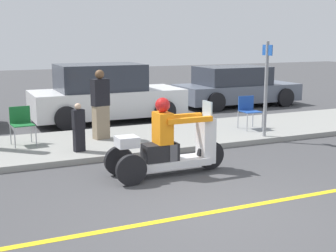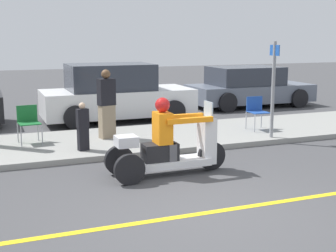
% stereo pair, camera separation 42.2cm
% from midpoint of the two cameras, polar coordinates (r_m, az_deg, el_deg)
% --- Properties ---
extents(ground_plane, '(60.00, 60.00, 0.00)m').
position_cam_midpoint_polar(ground_plane, '(6.72, 4.17, -10.37)').
color(ground_plane, '#424244').
extents(lane_stripe, '(24.00, 0.12, 0.01)m').
position_cam_midpoint_polar(lane_stripe, '(6.77, 5.04, -10.19)').
color(lane_stripe, gold).
rests_on(lane_stripe, ground).
extents(sidewalk_strip, '(28.00, 2.80, 0.12)m').
position_cam_midpoint_polar(sidewalk_strip, '(10.79, -7.56, -1.89)').
color(sidewalk_strip, gray).
rests_on(sidewalk_strip, ground).
extents(motorcycle_trike, '(2.20, 0.74, 1.39)m').
position_cam_midpoint_polar(motorcycle_trike, '(8.28, -1.39, -2.63)').
color(motorcycle_trike, black).
rests_on(motorcycle_trike, ground).
extents(spectator_far_back, '(0.41, 0.30, 1.58)m').
position_cam_midpoint_polar(spectator_far_back, '(10.73, -9.35, 2.43)').
color(spectator_far_back, gray).
rests_on(spectator_far_back, sidewalk_strip).
extents(spectator_mid_group, '(0.26, 0.18, 0.99)m').
position_cam_midpoint_polar(spectator_mid_group, '(9.67, -12.07, -0.28)').
color(spectator_mid_group, black).
rests_on(spectator_mid_group, sidewalk_strip).
extents(folding_chair_curbside, '(0.50, 0.50, 0.82)m').
position_cam_midpoint_polar(folding_chair_curbside, '(10.61, -18.53, 0.52)').
color(folding_chair_curbside, '#A5A8AD').
rests_on(folding_chair_curbside, sidewalk_strip).
extents(folding_chair_set_back, '(0.48, 0.48, 0.82)m').
position_cam_midpoint_polar(folding_chair_set_back, '(11.97, 8.77, 2.09)').
color(folding_chair_set_back, '#A5A8AD').
rests_on(folding_chair_set_back, sidewalk_strip).
extents(parked_car_lot_left, '(4.32, 2.03, 1.65)m').
position_cam_midpoint_polar(parked_car_lot_left, '(13.66, -8.55, 3.80)').
color(parked_car_lot_left, silver).
rests_on(parked_car_lot_left, ground).
extents(parked_car_lot_right, '(4.30, 2.07, 1.39)m').
position_cam_midpoint_polar(parked_car_lot_right, '(16.71, 7.48, 4.74)').
color(parked_car_lot_right, slate).
rests_on(parked_car_lot_right, ground).
extents(street_sign, '(0.08, 0.36, 2.20)m').
position_cam_midpoint_polar(street_sign, '(11.00, 10.79, 4.89)').
color(street_sign, gray).
rests_on(street_sign, sidewalk_strip).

